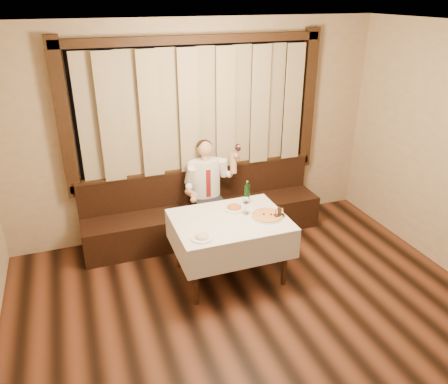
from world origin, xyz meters
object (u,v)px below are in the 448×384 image
object	(u,v)px
dining_table	(230,227)
pasta_red	(234,206)
green_bottle	(247,194)
pasta_cream	(202,235)
banquette	(204,214)
seated_man	(208,184)
pizza	(267,215)
cruet_caddy	(279,214)

from	to	relation	value
dining_table	pasta_red	world-z (taller)	pasta_red
dining_table	green_bottle	world-z (taller)	green_bottle
pasta_red	green_bottle	size ratio (longest dim) A/B	0.96
pasta_cream	banquette	bearing A→B (deg)	72.32
dining_table	green_bottle	bearing A→B (deg)	43.06
green_bottle	seated_man	bearing A→B (deg)	115.09
dining_table	pasta_cream	bearing A→B (deg)	-144.88
dining_table	banquette	bearing A→B (deg)	90.00
pizza	pasta_cream	bearing A→B (deg)	-166.39
seated_man	banquette	bearing A→B (deg)	114.07
pasta_red	seated_man	size ratio (longest dim) A/B	0.20
green_bottle	cruet_caddy	bearing A→B (deg)	-66.75
pasta_red	cruet_caddy	distance (m)	0.54
cruet_caddy	seated_man	distance (m)	1.19
dining_table	pasta_red	bearing A→B (deg)	58.88
pasta_red	pizza	bearing A→B (deg)	-48.32
pizza	pasta_cream	size ratio (longest dim) A/B	1.52
banquette	cruet_caddy	xyz separation A→B (m)	(0.53, -1.17, 0.49)
green_bottle	banquette	bearing A→B (deg)	114.96
pizza	pasta_cream	xyz separation A→B (m)	(-0.83, -0.20, 0.02)
green_bottle	seated_man	world-z (taller)	seated_man
pasta_cream	green_bottle	distance (m)	0.97
green_bottle	cruet_caddy	world-z (taller)	green_bottle
cruet_caddy	pasta_red	bearing A→B (deg)	132.79
banquette	cruet_caddy	distance (m)	1.38
green_bottle	pasta_cream	bearing A→B (deg)	-141.15
pasta_red	cruet_caddy	bearing A→B (deg)	-42.84
pasta_cream	green_bottle	bearing A→B (deg)	38.85
banquette	pasta_red	world-z (taller)	banquette
pasta_red	pasta_cream	bearing A→B (deg)	-137.04
pasta_red	green_bottle	xyz separation A→B (m)	(0.20, 0.09, 0.08)
pasta_red	pasta_cream	xyz separation A→B (m)	(-0.55, -0.51, -0.00)
banquette	pizza	bearing A→B (deg)	-69.83
dining_table	cruet_caddy	size ratio (longest dim) A/B	10.21
green_bottle	cruet_caddy	xyz separation A→B (m)	(0.20, -0.46, -0.08)
banquette	pasta_red	bearing A→B (deg)	-80.69
dining_table	green_bottle	xyz separation A→B (m)	(0.33, 0.31, 0.23)
pasta_cream	green_bottle	xyz separation A→B (m)	(0.75, 0.61, 0.09)
dining_table	green_bottle	distance (m)	0.51
dining_table	pizza	xyz separation A→B (m)	(0.41, -0.09, 0.12)
pizza	green_bottle	size ratio (longest dim) A/B	1.29
seated_man	pasta_cream	bearing A→B (deg)	-110.48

